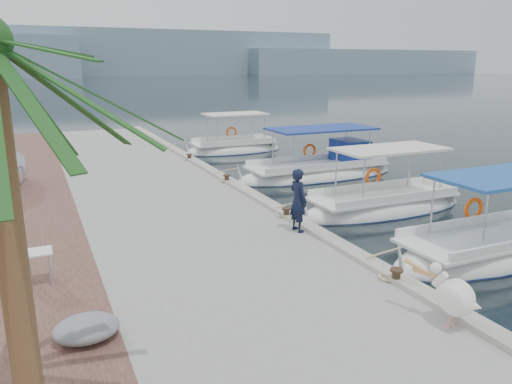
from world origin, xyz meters
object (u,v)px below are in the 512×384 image
(fishing_caique_d, at_px, (319,173))
(pelican, at_px, (453,296))
(fishing_caique_b, at_px, (494,252))
(fishing_caique_c, at_px, (382,208))
(fishing_caique_e, at_px, (233,150))
(fisherman, at_px, (298,200))

(fishing_caique_d, distance_m, pelican, 14.18)
(fishing_caique_b, relative_size, fishing_caique_d, 0.84)
(fishing_caique_c, xyz_separation_m, fishing_caique_e, (-0.31, 13.29, 0.00))
(fishing_caique_b, relative_size, fishing_caique_c, 1.03)
(fisherman, bearing_deg, fishing_caique_d, -41.41)
(fishing_caique_e, distance_m, fisherman, 15.77)
(pelican, bearing_deg, fishing_caique_e, 78.81)
(fishing_caique_c, relative_size, pelican, 4.61)
(fishing_caique_d, bearing_deg, fishing_caique_c, -98.22)
(pelican, bearing_deg, fisherman, 89.88)
(pelican, height_order, fisherman, fisherman)
(fishing_caique_b, xyz_separation_m, fisherman, (-4.49, 2.72, 1.25))
(fishing_caique_b, height_order, fisherman, fisherman)
(fishing_caique_b, xyz_separation_m, fishing_caique_c, (-0.09, 4.60, 0.00))
(fishing_caique_c, distance_m, fishing_caique_e, 13.29)
(pelican, bearing_deg, fishing_caique_d, 68.29)
(fishing_caique_c, xyz_separation_m, fishing_caique_d, (0.81, 5.63, 0.06))
(pelican, bearing_deg, fishing_caique_c, 59.53)
(fishing_caique_b, bearing_deg, fisherman, 148.84)
(pelican, relative_size, fisherman, 0.80)
(fishing_caique_d, height_order, fishing_caique_e, same)
(fishing_caique_e, height_order, pelican, fishing_caique_e)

